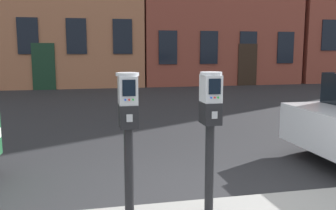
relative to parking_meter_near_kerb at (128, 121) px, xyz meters
name	(u,v)px	position (x,y,z in m)	size (l,w,h in m)	color
parking_meter_near_kerb	(128,121)	(0.00, 0.00, 0.00)	(0.22, 0.25, 1.46)	black
parking_meter_twin_adjacent	(210,118)	(0.82, 0.00, 0.00)	(0.22, 0.25, 1.45)	black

